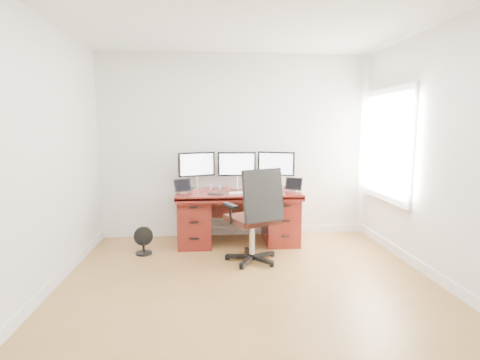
{
  "coord_description": "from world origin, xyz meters",
  "views": [
    {
      "loc": [
        -0.4,
        -3.32,
        1.63
      ],
      "look_at": [
        0.0,
        1.5,
        0.95
      ],
      "focal_mm": 28.0,
      "sensor_mm": 36.0,
      "label": 1
    }
  ],
  "objects": [
    {
      "name": "keyboard",
      "position": [
        0.01,
        1.64,
        0.76
      ],
      "size": [
        0.32,
        0.18,
        0.01
      ],
      "primitive_type": "cube",
      "rotation": [
        0.0,
        0.0,
        0.19
      ],
      "color": "white",
      "rests_on": "desk"
    },
    {
      "name": "figurine_brown",
      "position": [
        -0.14,
        1.95,
        0.79
      ],
      "size": [
        0.03,
        0.03,
        0.08
      ],
      "color": "#9B4F3E",
      "rests_on": "desk"
    },
    {
      "name": "figurine_purple",
      "position": [
        -0.38,
        1.95,
        0.79
      ],
      "size": [
        0.03,
        0.03,
        0.08
      ],
      "color": "#9E5DD0",
      "rests_on": "desk"
    },
    {
      "name": "office_chair",
      "position": [
        0.13,
        1.03,
        0.38
      ],
      "size": [
        0.82,
        0.82,
        1.16
      ],
      "rotation": [
        0.0,
        0.0,
        0.44
      ],
      "color": "black",
      "rests_on": "ground"
    },
    {
      "name": "floor_fan",
      "position": [
        -1.26,
        1.44,
        0.17
      ],
      "size": [
        0.25,
        0.21,
        0.36
      ],
      "rotation": [
        0.0,
        0.0,
        0.18
      ],
      "color": "black",
      "rests_on": "ground"
    },
    {
      "name": "figurine_pink",
      "position": [
        0.24,
        1.95,
        0.79
      ],
      "size": [
        0.03,
        0.03,
        0.08
      ],
      "color": "pink",
      "rests_on": "desk"
    },
    {
      "name": "figurine_orange",
      "position": [
        0.15,
        1.95,
        0.79
      ],
      "size": [
        0.03,
        0.03,
        0.08
      ],
      "color": "#F89F50",
      "rests_on": "desk"
    },
    {
      "name": "back_wall",
      "position": [
        0.0,
        2.25,
        1.35
      ],
      "size": [
        4.0,
        0.1,
        2.7
      ],
      "primitive_type": "cube",
      "color": "silver",
      "rests_on": "ground"
    },
    {
      "name": "monitor_left",
      "position": [
        -0.58,
        2.07,
        1.09
      ],
      "size": [
        0.52,
        0.26,
        0.53
      ],
      "rotation": [
        0.0,
        0.0,
        0.42
      ],
      "color": "silver",
      "rests_on": "desk"
    },
    {
      "name": "tablet_left",
      "position": [
        -0.76,
        1.75,
        0.84
      ],
      "size": [
        0.24,
        0.17,
        0.19
      ],
      "rotation": [
        0.0,
        0.0,
        0.46
      ],
      "color": "silver",
      "rests_on": "desk"
    },
    {
      "name": "desk",
      "position": [
        0.0,
        1.83,
        0.4
      ],
      "size": [
        1.7,
        0.8,
        0.75
      ],
      "color": "#5A1612",
      "rests_on": "ground"
    },
    {
      "name": "trackpad",
      "position": [
        0.27,
        1.57,
        0.76
      ],
      "size": [
        0.15,
        0.15,
        0.01
      ],
      "primitive_type": "cube",
      "rotation": [
        0.0,
        0.0,
        -0.31
      ],
      "color": "#B7BABF",
      "rests_on": "desk"
    },
    {
      "name": "right_wall",
      "position": [
        2.0,
        0.11,
        1.35
      ],
      "size": [
        0.1,
        4.5,
        2.7
      ],
      "color": "silver",
      "rests_on": "ground"
    },
    {
      "name": "phone",
      "position": [
        -0.05,
        1.82,
        0.76
      ],
      "size": [
        0.15,
        0.09,
        0.01
      ],
      "primitive_type": "cube",
      "rotation": [
        0.0,
        0.0,
        -0.16
      ],
      "color": "black",
      "rests_on": "desk"
    },
    {
      "name": "monitor_center",
      "position": [
        0.0,
        2.07,
        1.09
      ],
      "size": [
        0.55,
        0.14,
        0.53
      ],
      "rotation": [
        0.0,
        0.0,
        0.01
      ],
      "color": "silver",
      "rests_on": "desk"
    },
    {
      "name": "drawing_tablet",
      "position": [
        -0.31,
        1.59,
        0.76
      ],
      "size": [
        0.23,
        0.16,
        0.01
      ],
      "primitive_type": "cube",
      "rotation": [
        0.0,
        0.0,
        -0.15
      ],
      "color": "black",
      "rests_on": "desk"
    },
    {
      "name": "monitor_right",
      "position": [
        0.58,
        2.07,
        1.09
      ],
      "size": [
        0.51,
        0.27,
        0.53
      ],
      "rotation": [
        0.0,
        0.0,
        -0.45
      ],
      "color": "silver",
      "rests_on": "desk"
    },
    {
      "name": "figurine_blue",
      "position": [
        -0.25,
        1.95,
        0.79
      ],
      "size": [
        0.03,
        0.03,
        0.08
      ],
      "color": "#5D74DA",
      "rests_on": "desk"
    },
    {
      "name": "tablet_right",
      "position": [
        0.77,
        1.75,
        0.84
      ],
      "size": [
        0.24,
        0.19,
        0.19
      ],
      "rotation": [
        0.0,
        0.0,
        -0.57
      ],
      "color": "silver",
      "rests_on": "desk"
    },
    {
      "name": "ground",
      "position": [
        0.0,
        0.0,
        0.0
      ],
      "size": [
        4.5,
        4.5,
        0.0
      ],
      "primitive_type": "plane",
      "color": "olive",
      "rests_on": "ground"
    }
  ]
}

